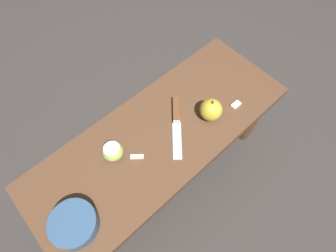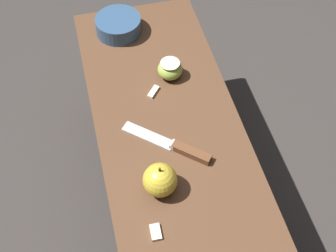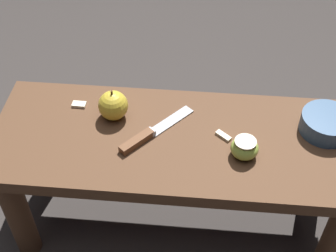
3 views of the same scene
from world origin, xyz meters
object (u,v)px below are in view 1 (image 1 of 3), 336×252
wooden_bench (161,143)px  apple_cut (113,151)px  apple_whole (211,110)px  bowl (74,224)px  knife (176,118)px

wooden_bench → apple_cut: size_ratio=14.11×
apple_whole → apple_cut: apple_whole is taller
wooden_bench → bowl: (0.40, 0.06, 0.11)m
wooden_bench → knife: (-0.08, -0.01, 0.09)m
knife → apple_cut: apple_cut is taller
wooden_bench → apple_whole: size_ratio=10.84×
apple_cut → apple_whole: bearing=162.5°
wooden_bench → bowl: bowl is taller
apple_whole → bowl: bearing=-0.3°
wooden_bench → bowl: bearing=9.1°
knife → apple_cut: bearing=-57.3°
apple_whole → apple_cut: 0.38m
apple_whole → apple_cut: bearing=-17.5°
apple_whole → apple_cut: (0.36, -0.11, -0.01)m
apple_whole → wooden_bench: bearing=-19.8°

